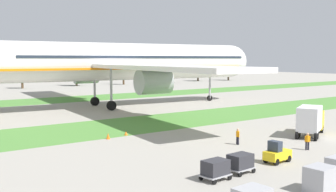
{
  "coord_description": "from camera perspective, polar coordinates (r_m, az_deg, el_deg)",
  "views": [
    {
      "loc": [
        -28.6,
        -14.2,
        9.12
      ],
      "look_at": [
        3.67,
        30.22,
        4.0
      ],
      "focal_mm": 42.65,
      "sensor_mm": 36.0,
      "label": 1
    }
  ],
  "objects": [
    {
      "name": "ground_crew_marshaller",
      "position": [
        43.31,
        9.93,
        -5.63
      ],
      "size": [
        0.36,
        0.55,
        1.74
      ],
      "rotation": [
        0.0,
        0.0,
        4.52
      ],
      "color": "black",
      "rests_on": "ground"
    },
    {
      "name": "catering_truck",
      "position": [
        50.36,
        19.7,
        -3.17
      ],
      "size": [
        7.25,
        5.15,
        3.58
      ],
      "rotation": [
        0.0,
        0.0,
        -1.11
      ],
      "color": "yellow",
      "rests_on": "ground"
    },
    {
      "name": "grass_strip_far",
      "position": [
        91.0,
        -17.49,
        -0.67
      ],
      "size": [
        320.0,
        13.32,
        0.01
      ],
      "primitive_type": "cube",
      "color": "#4C8438",
      "rests_on": "ground"
    },
    {
      "name": "cargo_dolly_lead",
      "position": [
        32.81,
        10.29,
        -9.23
      ],
      "size": [
        2.31,
        1.67,
        1.55
      ],
      "rotation": [
        0.0,
        0.0,
        -1.49
      ],
      "color": "#A3A3A8",
      "rests_on": "ground"
    },
    {
      "name": "cargo_dolly_second",
      "position": [
        30.69,
        6.8,
        -10.21
      ],
      "size": [
        2.31,
        1.67,
        1.55
      ],
      "rotation": [
        0.0,
        0.0,
        -1.49
      ],
      "color": "#A3A3A8",
      "rests_on": "ground"
    },
    {
      "name": "taxiway_marker_0",
      "position": [
        48.27,
        -6.03,
        -5.31
      ],
      "size": [
        0.44,
        0.44,
        0.47
      ],
      "primitive_type": "cone",
      "color": "orange",
      "rests_on": "ground"
    },
    {
      "name": "uld_container_1",
      "position": [
        29.85,
        20.94,
        -11.03
      ],
      "size": [
        2.08,
        1.71,
        1.78
      ],
      "primitive_type": "cube",
      "rotation": [
        0.0,
        0.0,
        0.05
      ],
      "color": "#A3A3A8",
      "rests_on": "ground"
    },
    {
      "name": "baggage_tug",
      "position": [
        36.76,
        15.3,
        -7.92
      ],
      "size": [
        2.69,
        1.5,
        1.97
      ],
      "rotation": [
        0.0,
        0.0,
        -1.49
      ],
      "color": "yellow",
      "rests_on": "ground"
    },
    {
      "name": "airliner",
      "position": [
        75.87,
        -7.65,
        4.91
      ],
      "size": [
        63.08,
        77.95,
        24.05
      ],
      "rotation": [
        0.0,
        0.0,
        -1.67
      ],
      "color": "silver",
      "rests_on": "ground"
    },
    {
      "name": "ground_crew_loader",
      "position": [
        42.54,
        19.3,
        -6.05
      ],
      "size": [
        0.48,
        0.36,
        1.74
      ],
      "rotation": [
        0.0,
        0.0,
        2.56
      ],
      "color": "black",
      "rests_on": "ground"
    },
    {
      "name": "taxiway_marker_1",
      "position": [
        46.15,
        -8.56,
        -5.69
      ],
      "size": [
        0.44,
        0.44,
        0.69
      ],
      "primitive_type": "cone",
      "color": "orange",
      "rests_on": "ground"
    },
    {
      "name": "grass_strip_near",
      "position": [
        55.99,
        -4.76,
        -4.06
      ],
      "size": [
        320.0,
        13.32,
        0.01
      ],
      "primitive_type": "cube",
      "color": "#4C8438",
      "rests_on": "ground"
    },
    {
      "name": "distant_tree_line",
      "position": [
        130.9,
        -18.68,
        4.04
      ],
      "size": [
        194.42,
        11.04,
        12.49
      ],
      "color": "#4C3823",
      "rests_on": "ground"
    }
  ]
}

